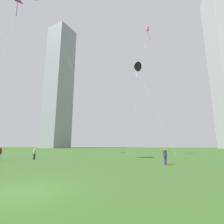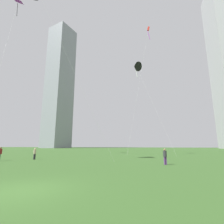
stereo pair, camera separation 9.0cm
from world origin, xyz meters
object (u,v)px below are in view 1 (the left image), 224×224
distant_highrise_1 (59,85)px  kite_flying_0 (18,2)px  person_standing_2 (35,153)px  person_standing_4 (0,153)px  person_standing_3 (165,155)px  kite_flying_3 (148,31)px  kite_flying_2 (136,67)px

distant_highrise_1 → kite_flying_0: bearing=-48.3°
person_standing_2 → person_standing_4: person_standing_4 is taller
person_standing_3 → distant_highrise_1: size_ratio=0.02×
person_standing_4 → distant_highrise_1: size_ratio=0.02×
person_standing_2 → kite_flying_3: bearing=168.0°
person_standing_4 → distant_highrise_1: (-46.57, 88.48, 46.06)m
person_standing_3 → kite_flying_0: bearing=-35.0°
kite_flying_0 → person_standing_3: bearing=-13.9°
kite_flying_2 → distant_highrise_1: size_ratio=0.22×
kite_flying_0 → kite_flying_3: (27.81, 13.70, -1.44)m
distant_highrise_1 → person_standing_2: bearing=-43.5°
person_standing_4 → distant_highrise_1: 110.08m
kite_flying_2 → kite_flying_3: size_ratio=0.64×
kite_flying_0 → kite_flying_2: size_ratio=1.63×
person_standing_4 → distant_highrise_1: bearing=-26.4°
kite_flying_3 → person_standing_2: bearing=-132.2°
person_standing_4 → person_standing_2: bearing=-99.1°
person_standing_2 → distant_highrise_1: size_ratio=0.02×
person_standing_2 → kite_flying_3: (16.62, 18.30, 30.39)m
kite_flying_0 → kite_flying_2: 29.56m
person_standing_3 → kite_flying_2: size_ratio=0.08×
person_standing_3 → distant_highrise_1: 119.61m
person_standing_4 → kite_flying_2: size_ratio=0.08×
person_standing_4 → distant_highrise_1: distant_highrise_1 is taller
person_standing_2 → kite_flying_2: (13.45, 14.08, 18.52)m
distant_highrise_1 → person_standing_3: bearing=-36.4°
person_standing_2 → kite_flying_0: (-11.19, 4.59, 31.83)m
person_standing_3 → kite_flying_0: size_ratio=0.05×
person_standing_2 → person_standing_4: bearing=-14.7°
person_standing_3 → distant_highrise_1: (-66.55, 88.03, 46.13)m
kite_flying_2 → kite_flying_3: kite_flying_3 is taller
kite_flying_0 → distant_highrise_1: size_ratio=0.36×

